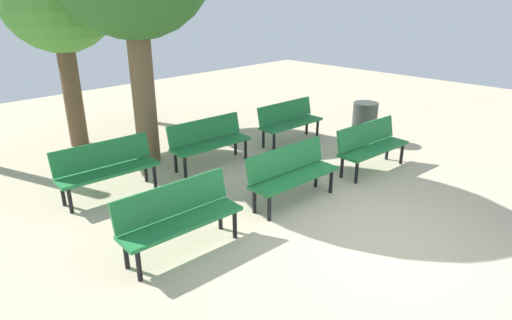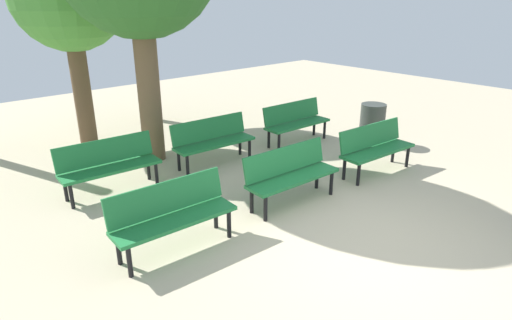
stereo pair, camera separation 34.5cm
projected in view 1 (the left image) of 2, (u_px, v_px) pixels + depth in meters
The scene contains 8 objects.
ground_plane at pixel (376, 242), 5.71m from camera, with size 24.00×24.00×0.00m, color #BCAD8E.
bench_r0_c0 at pixel (179, 215), 5.36m from camera, with size 1.63×0.58×0.87m.
bench_r0_c1 at pixel (292, 171), 6.67m from camera, with size 1.62×0.57×0.87m.
bench_r0_c2 at pixel (371, 144), 7.89m from camera, with size 1.63×0.61×0.87m.
bench_r1_c0 at pixel (107, 166), 6.88m from camera, with size 1.63×0.60×0.87m.
bench_r1_c1 at pixel (209, 139), 8.13m from camera, with size 1.63×0.59×0.87m.
bench_r1_c2 at pixel (289, 120), 9.41m from camera, with size 1.62×0.55×0.87m.
trash_bin at pixel (364, 122), 9.53m from camera, with size 0.54×0.54×0.86m, color #383D38.
Camera 1 is at (-4.62, -2.35, 3.07)m, focal length 30.18 mm.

